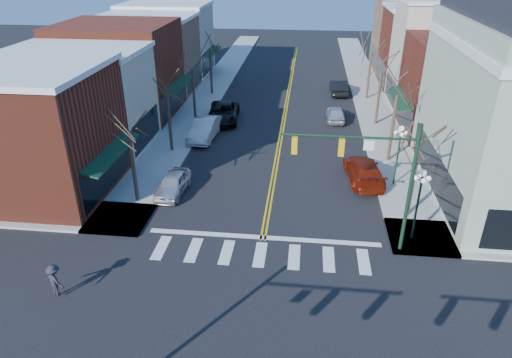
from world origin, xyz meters
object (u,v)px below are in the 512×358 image
(car_left_mid, at_px, (204,129))
(pedestrian_dark_b, at_px, (55,280))
(car_right_mid, at_px, (336,113))
(car_right_far, at_px, (339,87))
(car_right_near, at_px, (364,171))
(lamppost_corner, at_px, (420,193))
(lamppost_midblock, at_px, (399,146))
(car_left_near, at_px, (173,184))
(car_left_far, at_px, (223,113))

(car_left_mid, height_order, pedestrian_dark_b, pedestrian_dark_b)
(car_right_mid, bearing_deg, car_right_far, -95.10)
(car_right_near, bearing_deg, lamppost_corner, 99.69)
(lamppost_midblock, height_order, car_right_far, lamppost_midblock)
(car_left_near, bearing_deg, car_right_near, 17.73)
(lamppost_midblock, bearing_deg, car_right_mid, 104.88)
(lamppost_corner, xyz_separation_m, car_left_mid, (-14.60, 13.54, -2.12))
(car_left_mid, relative_size, car_right_near, 0.95)
(car_left_near, bearing_deg, car_left_far, 90.07)
(lamppost_midblock, relative_size, car_left_near, 1.08)
(car_right_near, bearing_deg, car_right_mid, -89.55)
(pedestrian_dark_b, bearing_deg, car_left_near, -77.38)
(lamppost_corner, bearing_deg, car_right_far, 95.51)
(car_right_far, xyz_separation_m, pedestrian_dark_b, (-14.47, -34.68, 0.17))
(car_left_near, height_order, car_left_mid, car_left_mid)
(car_left_near, bearing_deg, car_right_mid, 57.51)
(car_right_far, bearing_deg, car_right_near, 89.61)
(car_right_near, height_order, pedestrian_dark_b, pedestrian_dark_b)
(car_left_near, relative_size, car_right_mid, 0.99)
(car_left_far, distance_m, pedestrian_dark_b, 24.79)
(car_left_far, bearing_deg, car_right_near, -47.22)
(car_right_far, bearing_deg, car_left_near, 61.57)
(lamppost_corner, distance_m, pedestrian_dark_b, 18.51)
(lamppost_midblock, height_order, car_right_near, lamppost_midblock)
(lamppost_midblock, distance_m, car_right_near, 3.00)
(lamppost_corner, distance_m, lamppost_midblock, 6.50)
(car_left_near, height_order, car_right_mid, car_right_mid)
(lamppost_corner, height_order, lamppost_midblock, same)
(lamppost_corner, xyz_separation_m, pedestrian_dark_b, (-17.18, -6.59, -2.00))
(car_left_near, bearing_deg, lamppost_midblock, 13.87)
(car_left_far, distance_m, car_right_far, 15.01)
(car_left_mid, xyz_separation_m, car_right_near, (12.61, -6.51, -0.06))
(lamppost_midblock, height_order, car_left_near, lamppost_midblock)
(car_right_near, distance_m, car_right_mid, 12.36)
(car_left_mid, xyz_separation_m, car_left_far, (0.81, 4.43, -0.03))
(car_right_near, bearing_deg, car_right_far, -94.15)
(lamppost_corner, relative_size, car_right_mid, 1.07)
(car_right_mid, height_order, pedestrian_dark_b, pedestrian_dark_b)
(lamppost_corner, relative_size, car_left_near, 1.08)
(pedestrian_dark_b, bearing_deg, car_right_near, -111.54)
(car_left_mid, height_order, car_left_far, car_left_mid)
(car_right_near, relative_size, car_right_far, 1.13)
(lamppost_corner, xyz_separation_m, lamppost_midblock, (0.00, 6.50, 0.00))
(lamppost_corner, distance_m, car_left_near, 15.25)
(car_right_far, bearing_deg, pedestrian_dark_b, 64.99)
(car_right_far, bearing_deg, lamppost_corner, 93.16)
(car_right_near, height_order, car_right_far, car_right_far)
(lamppost_midblock, relative_size, car_right_mid, 1.07)
(car_left_mid, relative_size, car_left_far, 0.87)
(car_left_far, xyz_separation_m, car_right_near, (11.81, -10.94, -0.04))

